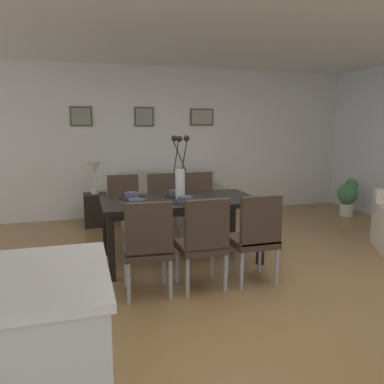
{
  "coord_description": "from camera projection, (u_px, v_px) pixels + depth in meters",
  "views": [
    {
      "loc": [
        -1.38,
        -3.47,
        1.57
      ],
      "look_at": [
        -0.08,
        0.93,
        0.78
      ],
      "focal_mm": 35.53,
      "sensor_mm": 36.0,
      "label": 1
    }
  ],
  "objects": [
    {
      "name": "ground_plane",
      "position": [
        225.0,
        280.0,
        3.93
      ],
      "size": [
        9.0,
        9.0,
        0.0
      ],
      "primitive_type": "plane",
      "color": "olive"
    },
    {
      "name": "back_wall_panel",
      "position": [
        160.0,
        142.0,
        6.78
      ],
      "size": [
        9.0,
        0.1,
        2.6
      ],
      "primitive_type": "cube",
      "color": "silver",
      "rests_on": "ground"
    },
    {
      "name": "ceiling_panel",
      "position": [
        214.0,
        20.0,
        3.86
      ],
      "size": [
        9.0,
        7.2,
        0.08
      ],
      "primitive_type": "cube",
      "color": "white"
    },
    {
      "name": "dining_table",
      "position": [
        180.0,
        205.0,
        4.45
      ],
      "size": [
        1.8,
        0.96,
        0.74
      ],
      "color": "black",
      "rests_on": "ground"
    },
    {
      "name": "dining_chair_near_left",
      "position": [
        148.0,
        244.0,
        3.48
      ],
      "size": [
        0.46,
        0.46,
        0.92
      ],
      "color": "#3D2D23",
      "rests_on": "ground"
    },
    {
      "name": "dining_chair_near_right",
      "position": [
        125.0,
        206.0,
        5.15
      ],
      "size": [
        0.44,
        0.44,
        0.92
      ],
      "color": "#3D2D23",
      "rests_on": "ground"
    },
    {
      "name": "dining_chair_far_left",
      "position": [
        203.0,
        239.0,
        3.62
      ],
      "size": [
        0.45,
        0.45,
        0.92
      ],
      "color": "#3D2D23",
      "rests_on": "ground"
    },
    {
      "name": "dining_chair_far_right",
      "position": [
        164.0,
        203.0,
        5.32
      ],
      "size": [
        0.44,
        0.44,
        0.92
      ],
      "color": "#3D2D23",
      "rests_on": "ground"
    },
    {
      "name": "dining_chair_mid_left",
      "position": [
        255.0,
        234.0,
        3.79
      ],
      "size": [
        0.44,
        0.44,
        0.92
      ],
      "color": "#3D2D23",
      "rests_on": "ground"
    },
    {
      "name": "dining_chair_mid_right",
      "position": [
        200.0,
        202.0,
        5.43
      ],
      "size": [
        0.46,
        0.46,
        0.92
      ],
      "color": "#3D2D23",
      "rests_on": "ground"
    },
    {
      "name": "centerpiece_vase",
      "position": [
        180.0,
        175.0,
        4.39
      ],
      "size": [
        0.21,
        0.23,
        0.73
      ],
      "color": "silver",
      "rests_on": "dining_table"
    },
    {
      "name": "placemat_near_left",
      "position": [
        137.0,
        205.0,
        4.08
      ],
      "size": [
        0.32,
        0.32,
        0.01
      ],
      "primitive_type": "cylinder",
      "color": "black",
      "rests_on": "dining_table"
    },
    {
      "name": "bowl_near_left",
      "position": [
        137.0,
        201.0,
        4.07
      ],
      "size": [
        0.17,
        0.17,
        0.07
      ],
      "color": "#475166",
      "rests_on": "dining_table"
    },
    {
      "name": "placemat_near_right",
      "position": [
        131.0,
        198.0,
        4.49
      ],
      "size": [
        0.32,
        0.32,
        0.01
      ],
      "primitive_type": "cylinder",
      "color": "black",
      "rests_on": "dining_table"
    },
    {
      "name": "bowl_near_right",
      "position": [
        131.0,
        195.0,
        4.48
      ],
      "size": [
        0.17,
        0.17,
        0.07
      ],
      "color": "#475166",
      "rests_on": "dining_table"
    },
    {
      "name": "placemat_far_left",
      "position": [
        185.0,
        202.0,
        4.23
      ],
      "size": [
        0.32,
        0.32,
        0.01
      ],
      "primitive_type": "cylinder",
      "color": "black",
      "rests_on": "dining_table"
    },
    {
      "name": "bowl_far_left",
      "position": [
        185.0,
        199.0,
        4.22
      ],
      "size": [
        0.17,
        0.17,
        0.07
      ],
      "color": "#475166",
      "rests_on": "dining_table"
    },
    {
      "name": "placemat_far_right",
      "position": [
        176.0,
        195.0,
        4.64
      ],
      "size": [
        0.32,
        0.32,
        0.01
      ],
      "primitive_type": "cylinder",
      "color": "black",
      "rests_on": "dining_table"
    },
    {
      "name": "bowl_far_right",
      "position": [
        176.0,
        192.0,
        4.63
      ],
      "size": [
        0.17,
        0.17,
        0.07
      ],
      "color": "#475166",
      "rests_on": "dining_table"
    },
    {
      "name": "sofa",
      "position": [
        171.0,
        204.0,
        6.41
      ],
      "size": [
        1.72,
        0.84,
        0.8
      ],
      "color": "#A89E8E",
      "rests_on": "ground"
    },
    {
      "name": "side_table",
      "position": [
        96.0,
        210.0,
        6.07
      ],
      "size": [
        0.36,
        0.36,
        0.52
      ],
      "primitive_type": "cube",
      "color": "black",
      "rests_on": "ground"
    },
    {
      "name": "table_lamp",
      "position": [
        94.0,
        170.0,
        5.96
      ],
      "size": [
        0.22,
        0.22,
        0.51
      ],
      "color": "beige",
      "rests_on": "side_table"
    },
    {
      "name": "framed_picture_left",
      "position": [
        81.0,
        116.0,
        6.27
      ],
      "size": [
        0.35,
        0.03,
        0.32
      ],
      "color": "#473828"
    },
    {
      "name": "framed_picture_center",
      "position": [
        144.0,
        117.0,
        6.56
      ],
      "size": [
        0.34,
        0.03,
        0.33
      ],
      "color": "#473828"
    },
    {
      "name": "framed_picture_right",
      "position": [
        202.0,
        117.0,
        6.86
      ],
      "size": [
        0.43,
        0.03,
        0.3
      ],
      "color": "#473828"
    },
    {
      "name": "potted_plant",
      "position": [
        348.0,
        195.0,
        6.74
      ],
      "size": [
        0.36,
        0.36,
        0.67
      ],
      "color": "silver",
      "rests_on": "ground"
    }
  ]
}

